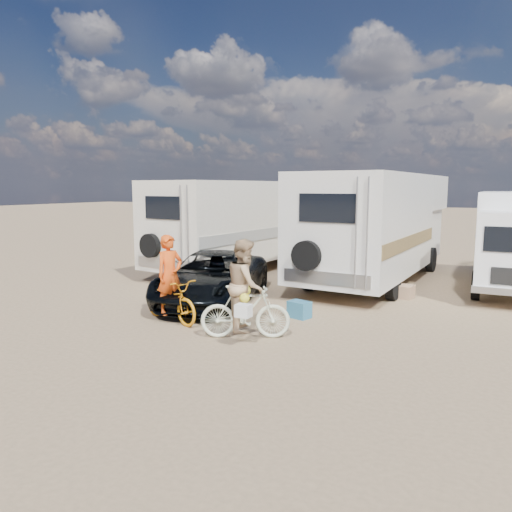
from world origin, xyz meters
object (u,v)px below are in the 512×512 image
at_px(rider_man, 170,282).
at_px(rv_left, 244,225).
at_px(crate, 405,292).
at_px(bike_man, 170,300).
at_px(rv_main, 377,228).
at_px(bike_woman, 245,312).
at_px(rider_woman, 245,293).
at_px(dark_suv, 213,277).
at_px(cooler, 299,309).

bearing_deg(rider_man, rv_left, 34.21).
height_order(rv_left, crate, rv_left).
bearing_deg(bike_man, rv_left, 34.21).
relative_size(rv_main, rv_left, 1.03).
distance_m(rv_left, bike_woman, 8.74).
bearing_deg(rider_woman, rv_main, -32.70).
bearing_deg(dark_suv, bike_woman, -61.48).
distance_m(rv_left, bike_man, 7.63).
bearing_deg(dark_suv, rv_left, 94.45).
height_order(bike_man, rider_woman, rider_woman).
relative_size(bike_man, bike_woman, 1.04).
relative_size(dark_suv, bike_woman, 2.63).
distance_m(dark_suv, bike_woman, 3.35).
relative_size(rv_main, rider_woman, 4.67).
distance_m(rv_left, crate, 6.97).
xyz_separation_m(rv_left, bike_woman, (4.01, -7.69, -1.09)).
bearing_deg(rider_man, bike_man, 0.00).
distance_m(rv_main, bike_man, 7.93).
xyz_separation_m(rider_woman, crate, (2.34, 5.19, -0.76)).
height_order(rv_left, dark_suv, rv_left).
relative_size(rv_left, dark_suv, 1.76).
relative_size(dark_suv, rider_man, 2.65).
relative_size(bike_man, rider_man, 1.05).
height_order(bike_man, rider_man, rider_man).
relative_size(rv_main, dark_suv, 1.81).
distance_m(rv_left, rider_woman, 8.70).
xyz_separation_m(bike_woman, crate, (2.34, 5.19, -0.37)).
bearing_deg(rv_left, dark_suv, -63.85).
bearing_deg(bike_woman, cooler, -37.27).
distance_m(bike_man, rider_man, 0.41).
bearing_deg(dark_suv, crate, 16.68).
distance_m(rv_left, rider_man, 7.58).
height_order(cooler, crate, cooler).
relative_size(dark_suv, cooler, 9.79).
xyz_separation_m(bike_man, rider_woman, (2.14, -0.38, 0.43)).
height_order(rv_main, dark_suv, rv_main).
distance_m(bike_man, crate, 6.58).
xyz_separation_m(dark_suv, crate, (4.60, 2.73, -0.49)).
bearing_deg(rv_left, bike_man, -68.01).
xyz_separation_m(rv_left, rider_man, (1.87, -7.31, -0.73)).
height_order(dark_suv, rider_man, rider_man).
height_order(dark_suv, cooler, dark_suv).
relative_size(rider_man, crate, 3.98).
height_order(bike_woman, cooler, bike_woman).
bearing_deg(rv_left, crate, -13.79).
distance_m(rv_main, rv_left, 5.03).
height_order(bike_man, crate, bike_man).
bearing_deg(rider_woman, bike_woman, -160.00).
height_order(rider_man, rider_woman, rider_woman).
relative_size(dark_suv, crate, 10.56).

